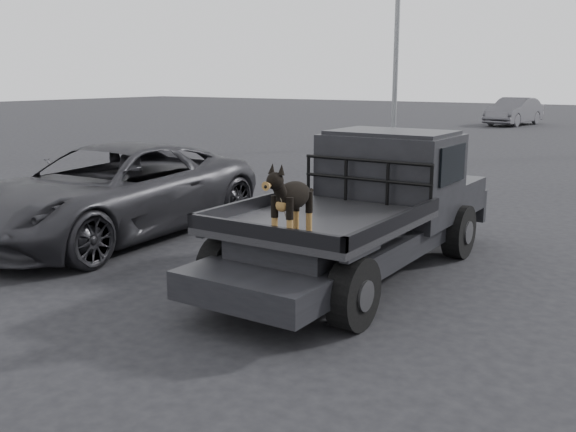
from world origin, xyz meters
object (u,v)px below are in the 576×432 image
Objects in this scene: dog at (292,202)px; flatbed_ute at (358,240)px; parked_suv at (111,191)px; distant_car_a at (514,111)px.

flatbed_ute is at bearing 96.33° from dog.
parked_suv is at bearing -175.25° from flatbed_ute.
dog reaches higher than distant_car_a.
flatbed_ute is 1.22× the size of distant_car_a.
flatbed_ute is 1.02× the size of parked_suv.
parked_suv is at bearing -79.42° from distant_car_a.
parked_suv is (-4.44, 1.54, -0.56)m from dog.
flatbed_ute is 2.07m from dog.
parked_suv reaches higher than distant_car_a.
flatbed_ute is 7.30× the size of dog.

